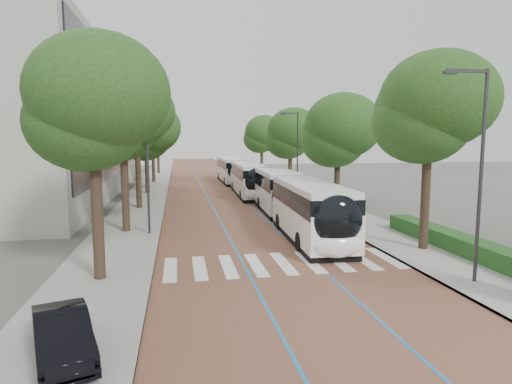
% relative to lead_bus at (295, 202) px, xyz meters
% --- Properties ---
extents(ground, '(160.00, 160.00, 0.00)m').
position_rel_lead_bus_xyz_m(ground, '(-2.91, -8.91, -1.63)').
color(ground, '#51544C').
rests_on(ground, ground).
extents(road, '(11.00, 140.00, 0.02)m').
position_rel_lead_bus_xyz_m(road, '(-2.91, 31.09, -1.62)').
color(road, brown).
rests_on(road, ground).
extents(sidewalk_left, '(4.00, 140.00, 0.12)m').
position_rel_lead_bus_xyz_m(sidewalk_left, '(-10.41, 31.09, -1.57)').
color(sidewalk_left, gray).
rests_on(sidewalk_left, ground).
extents(sidewalk_right, '(4.00, 140.00, 0.12)m').
position_rel_lead_bus_xyz_m(sidewalk_right, '(4.59, 31.09, -1.57)').
color(sidewalk_right, gray).
rests_on(sidewalk_right, ground).
extents(kerb_left, '(0.20, 140.00, 0.14)m').
position_rel_lead_bus_xyz_m(kerb_left, '(-8.51, 31.09, -1.57)').
color(kerb_left, gray).
rests_on(kerb_left, ground).
extents(kerb_right, '(0.20, 140.00, 0.14)m').
position_rel_lead_bus_xyz_m(kerb_right, '(2.69, 31.09, -1.57)').
color(kerb_right, gray).
rests_on(kerb_right, ground).
extents(zebra_crossing, '(10.55, 3.60, 0.01)m').
position_rel_lead_bus_xyz_m(zebra_crossing, '(-2.71, -7.91, -1.60)').
color(zebra_crossing, silver).
rests_on(zebra_crossing, ground).
extents(lane_line_left, '(0.12, 126.00, 0.01)m').
position_rel_lead_bus_xyz_m(lane_line_left, '(-4.51, 31.09, -1.60)').
color(lane_line_left, '#226AAB').
rests_on(lane_line_left, road).
extents(lane_line_right, '(0.12, 126.00, 0.01)m').
position_rel_lead_bus_xyz_m(lane_line_right, '(-1.31, 31.09, -1.60)').
color(lane_line_right, '#226AAB').
rests_on(lane_line_right, road).
extents(office_building, '(18.11, 40.00, 14.00)m').
position_rel_lead_bus_xyz_m(office_building, '(-22.38, 19.09, 5.37)').
color(office_building, '#A5A399').
rests_on(office_building, ground).
extents(hedge, '(1.20, 14.00, 0.80)m').
position_rel_lead_bus_xyz_m(hedge, '(6.19, -8.91, -1.11)').
color(hedge, '#1B4618').
rests_on(hedge, sidewalk_right).
extents(streetlight_near, '(1.82, 0.20, 8.00)m').
position_rel_lead_bus_xyz_m(streetlight_near, '(3.71, -11.91, 3.19)').
color(streetlight_near, '#313133').
rests_on(streetlight_near, sidewalk_right).
extents(streetlight_far, '(1.82, 0.20, 8.00)m').
position_rel_lead_bus_xyz_m(streetlight_far, '(3.71, 13.09, 3.19)').
color(streetlight_far, '#313133').
rests_on(streetlight_far, sidewalk_right).
extents(lamp_post_left, '(0.14, 0.14, 8.00)m').
position_rel_lead_bus_xyz_m(lamp_post_left, '(-9.01, -0.91, 2.49)').
color(lamp_post_left, '#313133').
rests_on(lamp_post_left, sidewalk_left).
extents(trees_left, '(6.48, 60.58, 9.53)m').
position_rel_lead_bus_xyz_m(trees_left, '(-10.41, 18.38, 4.98)').
color(trees_left, black).
rests_on(trees_left, ground).
extents(trees_right, '(5.85, 47.58, 9.24)m').
position_rel_lead_bus_xyz_m(trees_right, '(4.79, 12.90, 4.60)').
color(trees_right, black).
rests_on(trees_right, ground).
extents(lead_bus, '(3.28, 18.49, 3.20)m').
position_rel_lead_bus_xyz_m(lead_bus, '(0.00, 0.00, 0.00)').
color(lead_bus, black).
rests_on(lead_bus, ground).
extents(bus_queued_0, '(2.87, 12.46, 3.20)m').
position_rel_lead_bus_xyz_m(bus_queued_0, '(-0.32, 15.75, -0.00)').
color(bus_queued_0, white).
rests_on(bus_queued_0, ground).
extents(bus_queued_1, '(2.58, 12.40, 3.20)m').
position_rel_lead_bus_xyz_m(bus_queued_1, '(-0.45, 29.15, -0.00)').
color(bus_queued_1, white).
rests_on(bus_queued_1, ground).
extents(parked_car, '(2.38, 3.85, 1.20)m').
position_rel_lead_bus_xyz_m(parked_car, '(-10.23, -15.26, -0.91)').
color(parked_car, black).
rests_on(parked_car, sidewalk_left).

